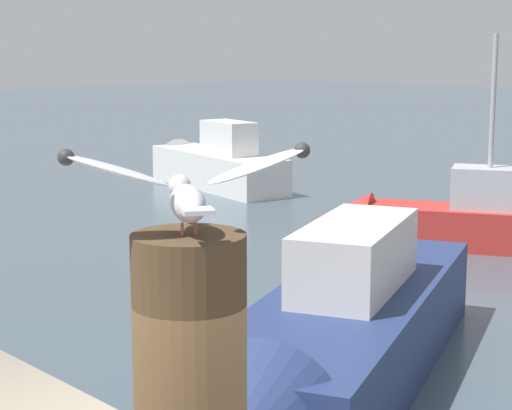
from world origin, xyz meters
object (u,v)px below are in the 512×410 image
object	(u,v)px
boat_navy	(331,346)
boat_red	(441,219)
boat_white	(209,164)
seagull	(188,188)

from	to	relation	value
boat_navy	boat_red	bearing A→B (deg)	117.36
boat_navy	boat_white	size ratio (longest dim) A/B	1.20
seagull	boat_navy	xyz separation A→B (m)	(-3.34, 4.30, -2.29)
boat_white	boat_red	size ratio (longest dim) A/B	1.28
boat_navy	boat_white	xyz separation A→B (m)	(-10.60, 7.48, -0.02)
boat_navy	boat_red	distance (m)	6.89
boat_white	boat_red	xyz separation A→B (m)	(7.43, -1.37, -0.07)
seagull	boat_red	world-z (taller)	boat_red
seagull	boat_red	xyz separation A→B (m)	(-6.50, 10.42, -2.38)
seagull	boat_navy	bearing A→B (deg)	127.82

